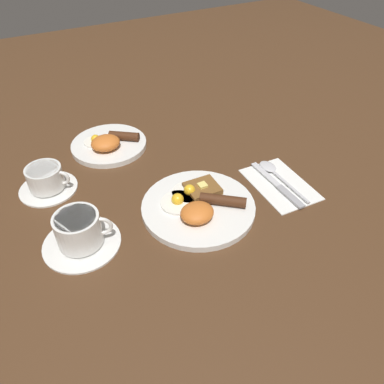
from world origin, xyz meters
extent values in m
plane|color=#4C301C|center=(0.00, 0.00, 0.00)|extent=(3.00, 3.00, 0.00)
cylinder|color=white|center=(0.00, 0.00, 0.01)|extent=(0.26, 0.26, 0.01)
cylinder|color=white|center=(-0.04, 0.02, 0.02)|extent=(0.08, 0.08, 0.01)
sphere|color=yellow|center=(-0.04, 0.03, 0.03)|extent=(0.03, 0.03, 0.03)
cylinder|color=white|center=(0.00, 0.05, 0.02)|extent=(0.08, 0.08, 0.01)
sphere|color=yellow|center=(0.00, 0.04, 0.03)|extent=(0.03, 0.03, 0.03)
ellipsoid|color=orange|center=(-0.02, -0.04, 0.03)|extent=(0.08, 0.07, 0.03)
cylinder|color=#472614|center=(0.05, -0.03, 0.03)|extent=(0.10, 0.09, 0.02)
cube|color=brown|center=(0.03, 0.04, 0.02)|extent=(0.08, 0.07, 0.01)
cube|color=#F4E072|center=(0.03, 0.04, 0.03)|extent=(0.02, 0.02, 0.01)
cylinder|color=white|center=(-0.09, 0.35, 0.01)|extent=(0.21, 0.21, 0.01)
cylinder|color=white|center=(-0.13, 0.37, 0.02)|extent=(0.06, 0.06, 0.01)
sphere|color=yellow|center=(-0.13, 0.37, 0.03)|extent=(0.03, 0.03, 0.03)
ellipsoid|color=orange|center=(-0.11, 0.33, 0.03)|extent=(0.08, 0.07, 0.04)
cylinder|color=#462513|center=(-0.05, 0.34, 0.03)|extent=(0.08, 0.07, 0.02)
cylinder|color=white|center=(-0.27, 0.02, 0.00)|extent=(0.16, 0.16, 0.01)
cylinder|color=white|center=(-0.27, 0.02, 0.04)|extent=(0.09, 0.09, 0.07)
cylinder|color=#9E7047|center=(-0.27, 0.02, 0.08)|extent=(0.08, 0.08, 0.00)
torus|color=white|center=(-0.22, 0.01, 0.05)|extent=(0.05, 0.02, 0.05)
cylinder|color=white|center=(-0.29, 0.24, 0.00)|extent=(0.14, 0.14, 0.01)
cylinder|color=white|center=(-0.29, 0.24, 0.04)|extent=(0.09, 0.09, 0.06)
cylinder|color=#9E7047|center=(-0.29, 0.24, 0.06)|extent=(0.08, 0.08, 0.00)
torus|color=white|center=(-0.25, 0.22, 0.04)|extent=(0.04, 0.03, 0.04)
cube|color=white|center=(0.22, -0.02, 0.00)|extent=(0.14, 0.20, 0.01)
cube|color=silver|center=(0.21, 0.03, 0.01)|extent=(0.02, 0.11, 0.00)
cube|color=#9E9EA3|center=(0.21, -0.07, 0.01)|extent=(0.02, 0.09, 0.01)
ellipsoid|color=silver|center=(0.24, 0.05, 0.01)|extent=(0.04, 0.05, 0.01)
cube|color=silver|center=(0.24, -0.04, 0.01)|extent=(0.01, 0.13, 0.00)
camera|label=1|loc=(-0.32, -0.55, 0.59)|focal=35.00mm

